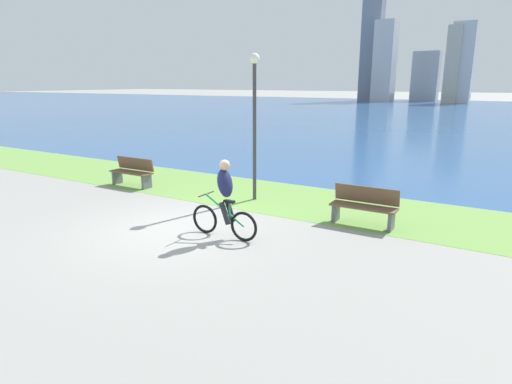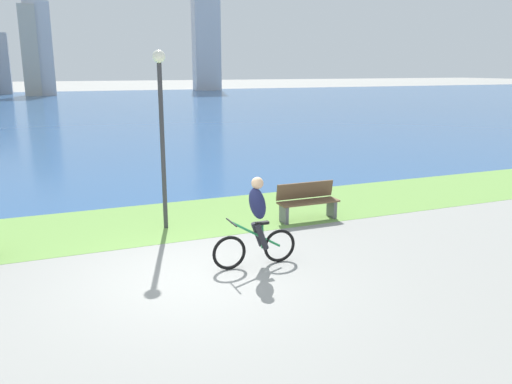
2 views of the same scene
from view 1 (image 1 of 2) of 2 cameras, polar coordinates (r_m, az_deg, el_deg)
The scene contains 8 objects.
ground_plane at distance 9.88m, azimuth -10.41°, elevation -4.90°, with size 300.00×300.00×0.00m, color gray.
grass_strip_bayside at distance 12.72m, azimuth 0.37°, elevation -0.28°, with size 120.00×3.32×0.01m, color #6B9947.
bay_water_surface at distance 50.12m, azimuth 23.82°, elevation 9.47°, with size 300.00×74.67×0.00m, color #2D568C.
cyclist_lead at distance 9.02m, azimuth -4.16°, elevation -0.99°, with size 1.64×0.52×1.68m.
bench_near_path at distance 10.20m, azimuth 14.12°, elevation -1.83°, with size 1.50×0.47×0.90m.
bench_far_along_path at distance 14.22m, azimuth -16.03°, elevation 2.56°, with size 1.50×0.47×0.90m.
lamppost_tall at distance 11.76m, azimuth -0.20°, elevation 11.27°, with size 0.28×0.28×3.96m.
city_skyline_far_shore at distance 78.91m, azimuth 26.24°, elevation 16.24°, with size 43.94×10.34×20.67m.
Camera 1 is at (6.21, -6.98, 3.22)m, focal length 30.22 mm.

